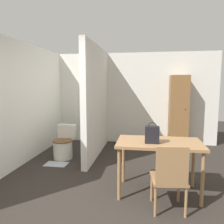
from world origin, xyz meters
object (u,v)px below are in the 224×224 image
(toilet, at_px, (64,145))
(wooden_cabinet, at_px, (178,112))
(dining_table, at_px, (159,148))
(handbag, at_px, (152,134))
(wooden_chair, at_px, (170,177))

(toilet, distance_m, wooden_cabinet, 3.00)
(dining_table, xyz_separation_m, toilet, (-2.01, 1.33, -0.41))
(handbag, bearing_deg, wooden_cabinet, 74.65)
(wooden_chair, xyz_separation_m, wooden_cabinet, (0.52, 3.10, 0.46))
(toilet, xyz_separation_m, wooden_cabinet, (2.64, 1.27, 0.64))
(wooden_chair, height_order, handbag, handbag)
(wooden_chair, distance_m, wooden_cabinet, 3.17)
(wooden_chair, xyz_separation_m, handbag, (-0.22, 0.40, 0.45))
(handbag, height_order, wooden_cabinet, wooden_cabinet)
(dining_table, height_order, wooden_cabinet, wooden_cabinet)
(wooden_chair, distance_m, handbag, 0.64)
(toilet, height_order, handbag, handbag)
(wooden_chair, xyz_separation_m, toilet, (-2.12, 1.83, -0.19))
(wooden_cabinet, bearing_deg, handbag, -105.35)
(wooden_chair, height_order, toilet, wooden_chair)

